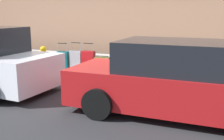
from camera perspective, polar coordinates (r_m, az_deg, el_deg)
name	(u,v)px	position (r m, az deg, el deg)	size (l,w,h in m)	color
ground_plane	(83,84)	(8.35, -5.89, -2.91)	(40.00, 40.00, 0.00)	#28282B
sidewalk_curb	(114,67)	(10.55, 0.43, 0.66)	(18.00, 5.00, 0.14)	#ADA89E
suitcase_silver_0	(188,72)	(7.91, 15.45, -0.33)	(0.47, 0.23, 0.80)	#9EA0A8
suitcase_teal_1	(169,71)	(8.04, 11.61, -0.26)	(0.48, 0.27, 0.93)	#0F606B
suitcase_maroon_2	(150,68)	(8.14, 7.90, 0.31)	(0.44, 0.22, 0.98)	maroon
suitcase_navy_3	(135,69)	(8.33, 4.67, 0.21)	(0.40, 0.22, 0.67)	navy
suitcase_black_4	(118,68)	(8.40, 1.33, 0.45)	(0.43, 0.22, 0.70)	black
suitcase_olive_5	(102,67)	(8.59, -2.00, 0.60)	(0.48, 0.27, 0.67)	#59601E
suitcase_red_6	(89,63)	(8.86, -4.84, 1.45)	(0.40, 0.26, 1.03)	red
suitcase_silver_7	(76,62)	(9.12, -7.37, 1.65)	(0.40, 0.19, 1.03)	#9EA0A8
suitcase_teal_8	(63,62)	(9.32, -10.05, 1.61)	(0.41, 0.26, 0.99)	#0F606B
fire_hydrant	(44,58)	(9.70, -13.87, 2.41)	(0.39, 0.21, 0.85)	#D89E0C
bollard_post	(24,57)	(10.01, -17.66, 2.47)	(0.15, 0.15, 0.89)	brown
parked_car_red_0	(176,80)	(5.91, 13.06, -2.10)	(4.49, 2.00, 1.55)	#AD1619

